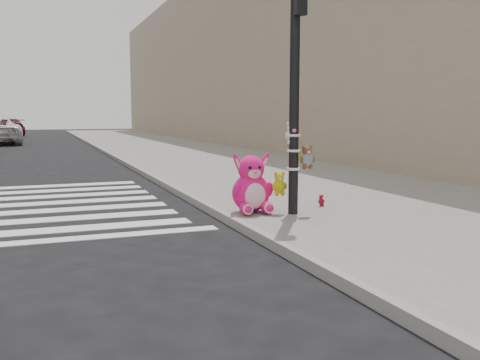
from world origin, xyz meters
name	(u,v)px	position (x,y,z in m)	size (l,w,h in m)	color
ground	(163,266)	(0.00, 0.00, 0.00)	(120.00, 120.00, 0.00)	black
sidewalk_near	(246,167)	(5.00, 10.00, 0.07)	(7.00, 80.00, 0.14)	slate
curb_edge	(140,171)	(1.55, 10.00, 0.07)	(0.12, 80.00, 0.15)	gray
bld_near	(274,52)	(10.50, 20.00, 5.00)	(5.00, 60.00, 10.00)	tan
signal_pole	(294,114)	(2.61, 1.81, 1.78)	(0.69, 0.48, 4.00)	black
pink_bunny	(252,188)	(2.01, 2.17, 0.55)	(0.72, 0.77, 1.02)	#FD157C
red_teddy	(321,200)	(3.40, 2.27, 0.24)	(0.14, 0.10, 0.21)	#A31028
car_maroon_near	(9,127)	(-3.34, 41.93, 0.70)	(1.95, 4.81, 1.40)	#531723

